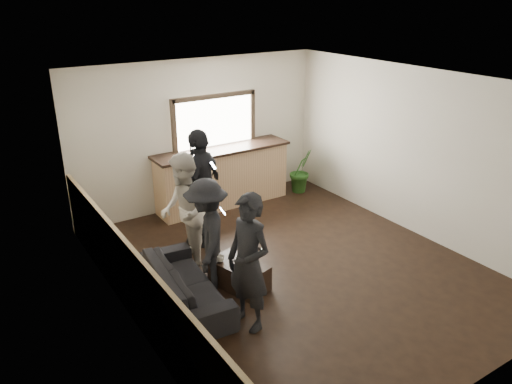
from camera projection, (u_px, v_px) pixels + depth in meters
ground at (293, 267)px, 7.60m from camera, size 5.00×6.00×0.01m
room_shell at (252, 187)px, 6.67m from camera, size 5.01×6.01×2.80m
bar_counter at (222, 173)px, 9.60m from camera, size 2.70×0.68×2.13m
sofa at (185, 284)px, 6.67m from camera, size 0.91×1.94×0.55m
coffee_table at (239, 275)px, 7.05m from camera, size 0.67×0.92×0.37m
cup_a at (220, 259)px, 7.01m from camera, size 0.14×0.14×0.09m
cup_b at (252, 262)px, 6.92m from camera, size 0.13×0.13×0.09m
potted_plant at (301, 171)px, 10.31m from camera, size 0.56×0.48×0.91m
person_a at (249, 263)px, 5.98m from camera, size 0.55×0.72×1.77m
person_b at (184, 211)px, 7.38m from camera, size 0.91×1.02×1.76m
person_c at (207, 235)px, 6.84m from camera, size 1.01×1.20×1.61m
person_d at (201, 188)px, 7.99m from camera, size 1.20×1.07×1.95m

